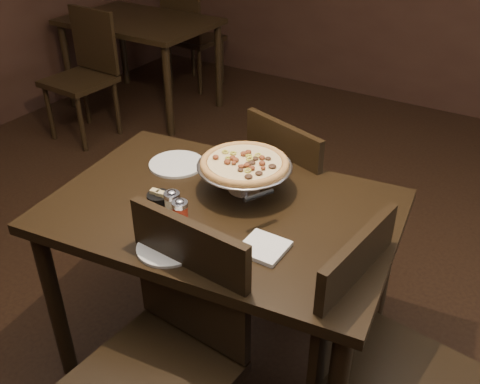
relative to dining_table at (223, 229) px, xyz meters
The scene contains 16 objects.
room 0.69m from the dining_table, 66.02° to the right, with size 6.04×7.04×2.84m.
dining_table is the anchor object (origin of this frame).
background_table 3.06m from the dining_table, 137.16° to the left, with size 1.27×0.85×0.80m.
pizza_stand 0.28m from the dining_table, 84.34° to the left, with size 0.38×0.38×0.16m.
parmesan_shaker 0.25m from the dining_table, 131.68° to the right, with size 0.06×0.06×0.11m.
pepper_flake_shaker 0.24m from the dining_table, 111.59° to the right, with size 0.06×0.06×0.10m.
packet_caddy 0.28m from the dining_table, 148.19° to the right, with size 0.09×0.09×0.07m.
napkin_stack 0.33m from the dining_table, 28.64° to the right, with size 0.15×0.15×0.02m, color white.
plate_left 0.40m from the dining_table, 154.47° to the left, with size 0.24×0.24×0.01m, color silver.
plate_near 0.34m from the dining_table, 92.19° to the right, with size 0.22×0.22×0.01m, color silver.
serving_spatula 0.29m from the dining_table, ahead, with size 0.15×0.15×0.02m.
chair_far 0.65m from the dining_table, 86.46° to the left, with size 0.58×0.58×0.98m.
chair_near 0.52m from the dining_table, 78.61° to the right, with size 0.50×0.50×1.01m.
chair_side 0.75m from the dining_table, ahead, with size 0.51×0.51×0.99m.
bg_chair_far 3.47m from the dining_table, 128.79° to the left, with size 0.47×0.47×0.97m.
bg_chair_near 2.65m from the dining_table, 147.93° to the left, with size 0.49×0.49×1.00m.
Camera 1 is at (1.01, -1.35, 1.96)m, focal length 40.00 mm.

